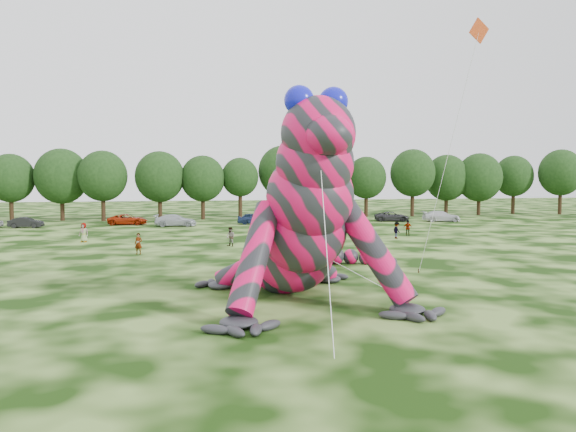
% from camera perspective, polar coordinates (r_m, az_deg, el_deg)
% --- Properties ---
extents(ground, '(240.00, 240.00, 0.00)m').
position_cam_1_polar(ground, '(24.32, 7.77, -10.20)').
color(ground, '#16330A').
rests_on(ground, ground).
extents(inflatable_gecko, '(18.53, 21.32, 9.88)m').
position_cam_1_polar(inflatable_gecko, '(28.92, -0.31, 2.00)').
color(inflatable_gecko, '#DA0C50').
rests_on(inflatable_gecko, ground).
extents(flying_kite, '(2.64, 3.85, 14.84)m').
position_cam_1_polar(flying_kite, '(34.17, 18.43, 15.82)').
color(flying_kite, '#DB451B').
rests_on(flying_kite, ground).
extents(tree_4, '(6.22, 5.60, 9.06)m').
position_cam_1_polar(tree_4, '(83.93, -26.34, 2.61)').
color(tree_4, black).
rests_on(tree_4, ground).
extents(tree_5, '(7.16, 6.44, 9.80)m').
position_cam_1_polar(tree_5, '(82.19, -22.00, 2.97)').
color(tree_5, black).
rests_on(tree_5, ground).
extents(tree_6, '(6.52, 5.86, 9.49)m').
position_cam_1_polar(tree_6, '(79.60, -18.29, 2.93)').
color(tree_6, black).
rests_on(tree_6, ground).
extents(tree_7, '(6.68, 6.01, 9.48)m').
position_cam_1_polar(tree_7, '(79.14, -12.90, 3.02)').
color(tree_7, black).
rests_on(tree_7, ground).
extents(tree_8, '(6.14, 5.53, 8.94)m').
position_cam_1_polar(tree_8, '(79.36, -8.65, 2.89)').
color(tree_8, black).
rests_on(tree_8, ground).
extents(tree_9, '(5.27, 4.74, 8.68)m').
position_cam_1_polar(tree_9, '(80.13, -4.88, 2.83)').
color(tree_9, black).
rests_on(tree_9, ground).
extents(tree_10, '(7.09, 6.38, 10.50)m').
position_cam_1_polar(tree_10, '(82.27, -0.58, 3.51)').
color(tree_10, black).
rests_on(tree_10, ground).
extents(tree_11, '(7.01, 6.31, 10.07)m').
position_cam_1_polar(tree_11, '(83.31, 3.80, 3.36)').
color(tree_11, black).
rests_on(tree_11, ground).
extents(tree_12, '(5.99, 5.39, 8.97)m').
position_cam_1_polar(tree_12, '(84.70, 7.95, 2.97)').
color(tree_12, black).
rests_on(tree_12, ground).
extents(tree_13, '(6.83, 6.15, 10.13)m').
position_cam_1_polar(tree_13, '(86.72, 12.55, 3.32)').
color(tree_13, black).
rests_on(tree_13, ground).
extents(tree_14, '(6.82, 6.14, 9.40)m').
position_cam_1_polar(tree_14, '(90.87, 15.80, 3.06)').
color(tree_14, black).
rests_on(tree_14, ground).
extents(tree_15, '(7.17, 6.45, 9.63)m').
position_cam_1_polar(tree_15, '(92.42, 18.85, 3.08)').
color(tree_15, black).
rests_on(tree_15, ground).
extents(tree_16, '(6.26, 5.63, 9.37)m').
position_cam_1_polar(tree_16, '(97.44, 21.93, 2.97)').
color(tree_16, black).
rests_on(tree_16, ground).
extents(tree_17, '(6.98, 6.28, 10.30)m').
position_cam_1_polar(tree_17, '(98.95, 25.96, 3.13)').
color(tree_17, black).
rests_on(tree_17, ground).
extents(car_1, '(3.94, 1.70, 1.26)m').
position_cam_1_polar(car_1, '(72.18, -25.08, -0.61)').
color(car_1, black).
rests_on(car_1, ground).
extents(car_2, '(4.99, 2.65, 1.33)m').
position_cam_1_polar(car_2, '(72.30, -15.98, -0.35)').
color(car_2, '#992007').
rests_on(car_2, ground).
extents(car_3, '(5.18, 2.63, 1.44)m').
position_cam_1_polar(car_3, '(68.92, -11.36, -0.43)').
color(car_3, '#ACB1B6').
rests_on(car_3, ground).
extents(car_4, '(4.40, 2.33, 1.42)m').
position_cam_1_polar(car_4, '(70.53, -3.47, -0.27)').
color(car_4, '#19274B').
rests_on(car_4, ground).
extents(car_5, '(3.90, 1.60, 1.26)m').
position_cam_1_polar(car_5, '(74.41, 3.16, -0.11)').
color(car_5, beige).
rests_on(car_5, ground).
extents(car_6, '(4.98, 3.01, 1.29)m').
position_cam_1_polar(car_6, '(76.39, 10.52, -0.05)').
color(car_6, '#29282B').
rests_on(car_6, ground).
extents(car_7, '(5.26, 2.94, 1.44)m').
position_cam_1_polar(car_7, '(77.28, 15.31, -0.02)').
color(car_7, silver).
rests_on(car_7, ground).
extents(spectator_4, '(0.99, 0.80, 1.76)m').
position_cam_1_polar(spectator_4, '(54.53, -20.04, -1.58)').
color(spectator_4, gray).
rests_on(spectator_4, ground).
extents(spectator_0, '(0.71, 0.60, 1.64)m').
position_cam_1_polar(spectator_0, '(44.64, -14.95, -2.73)').
color(spectator_0, gray).
rests_on(spectator_0, ground).
extents(spectator_2, '(0.73, 1.11, 1.62)m').
position_cam_1_polar(spectator_2, '(55.08, 10.99, -1.43)').
color(spectator_2, gray).
rests_on(spectator_2, ground).
extents(spectator_1, '(1.00, 1.02, 1.66)m').
position_cam_1_polar(spectator_1, '(48.24, -5.84, -2.11)').
color(spectator_1, gray).
rests_on(spectator_1, ground).
extents(spectator_3, '(0.98, 0.62, 1.56)m').
position_cam_1_polar(spectator_3, '(58.10, 12.06, -1.20)').
color(spectator_3, gray).
rests_on(spectator_3, ground).
extents(spectator_5, '(0.88, 1.74, 1.80)m').
position_cam_1_polar(spectator_5, '(40.45, 8.96, -3.23)').
color(spectator_5, gray).
rests_on(spectator_5, ground).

